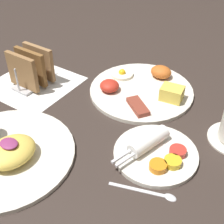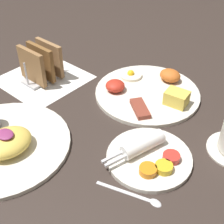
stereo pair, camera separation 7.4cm
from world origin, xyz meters
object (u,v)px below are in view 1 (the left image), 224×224
at_px(plate_breakfast, 142,88).
at_px(toast_rack, 31,68).
at_px(plate_condiments, 155,152).
at_px(plate_foreground, 5,152).

distance_m(plate_breakfast, toast_rack, 0.31).
xyz_separation_m(plate_condiments, plate_foreground, (-0.26, -0.18, 0.00)).
distance_m(plate_condiments, plate_foreground, 0.32).
height_order(plate_breakfast, toast_rack, toast_rack).
bearing_deg(plate_breakfast, plate_foreground, -108.00).
bearing_deg(plate_breakfast, plate_condiments, -54.10).
relative_size(plate_breakfast, toast_rack, 2.43).
xyz_separation_m(plate_foreground, toast_rack, (-0.15, 0.24, 0.04)).
height_order(plate_condiments, plate_foreground, plate_foreground).
distance_m(plate_condiments, toast_rack, 0.42).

